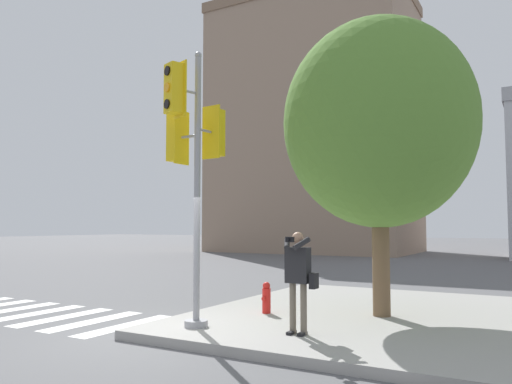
{
  "coord_description": "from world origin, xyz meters",
  "views": [
    {
      "loc": [
        5.99,
        -6.94,
        1.98
      ],
      "look_at": [
        1.79,
        0.45,
        2.56
      ],
      "focal_mm": 35.0,
      "sensor_mm": 36.0,
      "label": 1
    }
  ],
  "objects_px": {
    "street_tree": "(379,124)",
    "traffic_signal_pole": "(191,146)",
    "person_photographer": "(298,273)",
    "fire_hydrant": "(266,298)"
  },
  "relations": [
    {
      "from": "street_tree",
      "to": "fire_hydrant",
      "type": "distance_m",
      "value": 4.3
    },
    {
      "from": "traffic_signal_pole",
      "to": "fire_hydrant",
      "type": "xyz_separation_m",
      "value": [
        0.58,
        1.85,
        -2.97
      ]
    },
    {
      "from": "person_photographer",
      "to": "street_tree",
      "type": "bearing_deg",
      "value": 72.64
    },
    {
      "from": "traffic_signal_pole",
      "to": "person_photographer",
      "type": "distance_m",
      "value": 3.05
    },
    {
      "from": "person_photographer",
      "to": "fire_hydrant",
      "type": "distance_m",
      "value": 2.19
    },
    {
      "from": "street_tree",
      "to": "traffic_signal_pole",
      "type": "bearing_deg",
      "value": -135.37
    },
    {
      "from": "traffic_signal_pole",
      "to": "fire_hydrant",
      "type": "height_order",
      "value": "traffic_signal_pole"
    },
    {
      "from": "traffic_signal_pole",
      "to": "street_tree",
      "type": "distance_m",
      "value": 3.92
    },
    {
      "from": "fire_hydrant",
      "to": "traffic_signal_pole",
      "type": "bearing_deg",
      "value": -107.48
    },
    {
      "from": "person_photographer",
      "to": "fire_hydrant",
      "type": "height_order",
      "value": "person_photographer"
    }
  ]
}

